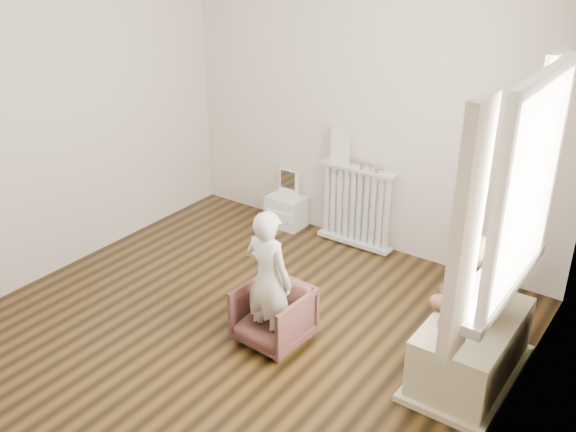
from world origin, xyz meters
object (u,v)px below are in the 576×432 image
Objects in this scene: child at (268,280)px; plush_cat at (521,234)px; toy_vanity at (286,199)px; armchair at (273,315)px; teddy_bear at (479,281)px; radiator at (356,205)px; toy_bench at (471,350)px.

child is 1.60m from plush_cat.
toy_vanity is 1.84m from armchair.
radiator is at bearing 140.13° from teddy_bear.
teddy_bear is (1.22, 0.54, 0.15)m from child.
toy_vanity is 1.18× the size of armchair.
radiator reaches higher than toy_bench.
radiator is 0.75× the size of child.
plush_cat reaches higher than armchair.
toy_bench is 1.70× the size of teddy_bear.
toy_vanity is 2.66m from plush_cat.
plush_cat is at bearing 28.50° from teddy_bear.
teddy_bear is (1.22, 0.49, 0.46)m from armchair.
radiator is at bearing -77.49° from child.
teddy_bear is at bearing -123.33° from plush_cat.
armchair is 0.46× the size of child.
child reaches higher than armchair.
plush_cat is at bearing -30.73° from radiator.
armchair is 1.32m from toy_bench.
radiator is at bearing 173.94° from plush_cat.
child is 1.34m from teddy_bear.
teddy_bear is at bearing -36.37° from radiator.
toy_bench is at bearing -67.03° from teddy_bear.
plush_cat is at bearing -21.77° from toy_vanity.
child reaches higher than teddy_bear.
child reaches higher than toy_bench.
child is at bearing -80.92° from radiator.
teddy_bear reaches higher than armchair.
toy_bench is (1.25, 0.43, -0.01)m from armchair.
plush_cat is at bearing 26.69° from armchair.
plush_cat reaches higher than teddy_bear.
radiator is 1.61m from armchair.
teddy_bear is (-0.03, 0.06, 0.47)m from toy_bench.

